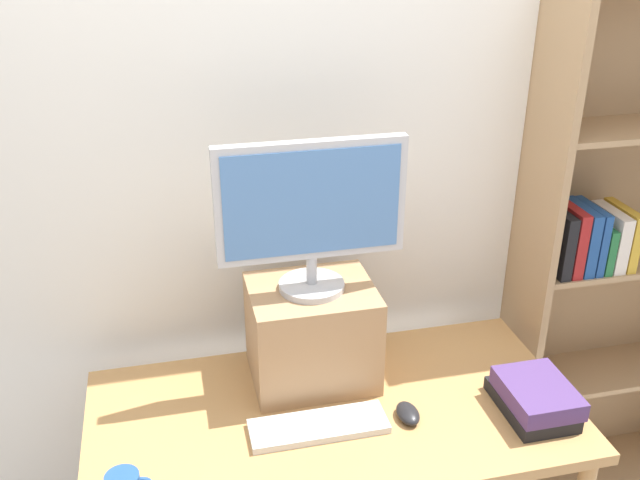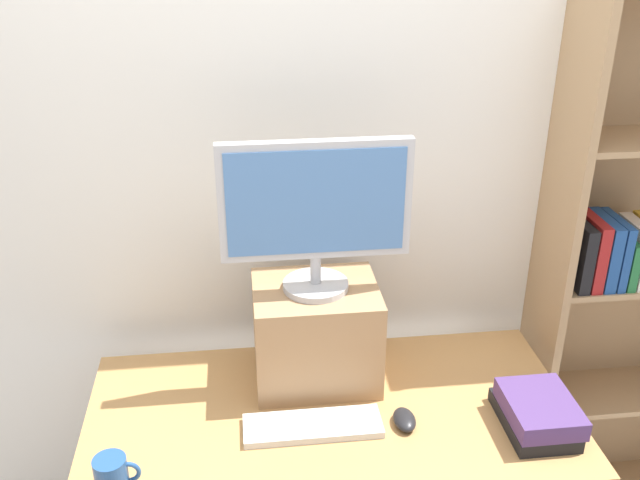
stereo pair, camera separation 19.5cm
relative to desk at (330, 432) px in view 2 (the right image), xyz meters
name	(u,v)px [view 2 (the right image)]	position (x,y,z in m)	size (l,w,h in m)	color
back_wall	(311,185)	(0.00, 0.51, 0.61)	(7.00, 0.08, 2.60)	silver
desk	(330,432)	(0.00, 0.00, 0.00)	(1.45, 0.73, 0.78)	#B7844C
riser_box	(316,333)	(-0.02, 0.18, 0.24)	(0.38, 0.31, 0.32)	#A87F56
computer_monitor	(315,209)	(-0.02, 0.18, 0.66)	(0.55, 0.20, 0.46)	#B7B7BA
keyboard	(313,426)	(-0.06, -0.07, 0.09)	(0.40, 0.13, 0.02)	silver
computer_mouse	(404,420)	(0.20, -0.09, 0.10)	(0.06, 0.10, 0.04)	black
book_stack	(537,413)	(0.58, -0.14, 0.13)	(0.19, 0.27, 0.10)	black
coffee_mug	(112,475)	(-0.59, -0.25, 0.13)	(0.12, 0.09, 0.10)	#234C84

